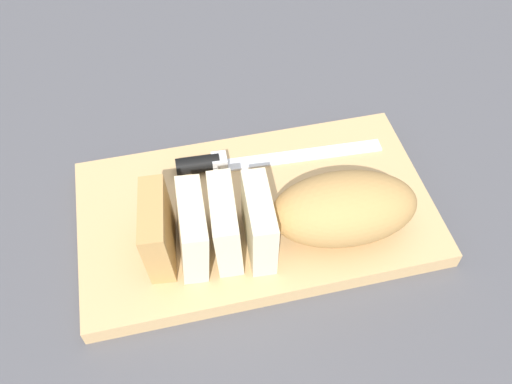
# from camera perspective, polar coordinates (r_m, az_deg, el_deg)

# --- Properties ---
(ground_plane) EXTENTS (3.00, 3.00, 0.00)m
(ground_plane) POSITION_cam_1_polar(r_m,az_deg,el_deg) (0.72, 0.00, -2.70)
(ground_plane) COLOR #4C4C51
(cutting_board) EXTENTS (0.45, 0.25, 0.02)m
(cutting_board) POSITION_cam_1_polar(r_m,az_deg,el_deg) (0.71, 0.00, -2.13)
(cutting_board) COLOR tan
(cutting_board) RESTS_ON ground_plane
(bread_loaf) EXTENTS (0.33, 0.12, 0.09)m
(bread_loaf) POSITION_cam_1_polar(r_m,az_deg,el_deg) (0.64, 3.78, -2.43)
(bread_loaf) COLOR tan
(bread_loaf) RESTS_ON cutting_board
(bread_knife) EXTENTS (0.28, 0.04, 0.02)m
(bread_knife) POSITION_cam_1_polar(r_m,az_deg,el_deg) (0.73, -2.77, 3.18)
(bread_knife) COLOR silver
(bread_knife) RESTS_ON cutting_board
(crumb_near_knife) EXTENTS (0.00, 0.00, 0.00)m
(crumb_near_knife) POSITION_cam_1_polar(r_m,az_deg,el_deg) (0.65, -0.27, -7.22)
(crumb_near_knife) COLOR #996633
(crumb_near_knife) RESTS_ON cutting_board
(crumb_near_loaf) EXTENTS (0.00, 0.00, 0.00)m
(crumb_near_loaf) POSITION_cam_1_polar(r_m,az_deg,el_deg) (0.73, -1.38, 1.85)
(crumb_near_loaf) COLOR #996633
(crumb_near_loaf) RESTS_ON cutting_board
(crumb_stray_left) EXTENTS (0.00, 0.00, 0.00)m
(crumb_stray_left) POSITION_cam_1_polar(r_m,az_deg,el_deg) (0.68, 3.26, -3.48)
(crumb_stray_left) COLOR #996633
(crumb_stray_left) RESTS_ON cutting_board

